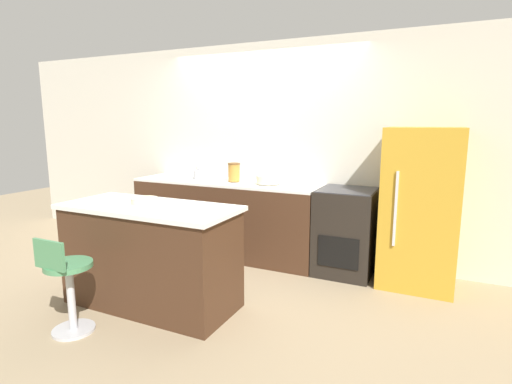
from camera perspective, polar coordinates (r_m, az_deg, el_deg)
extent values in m
plane|color=#998466|center=(4.72, -2.41, -10.50)|extent=(14.00, 14.00, 0.00)
cube|color=beige|center=(5.04, 1.14, 6.02)|extent=(8.00, 0.06, 2.60)
cube|color=#422819|center=(5.03, -4.25, -3.85)|extent=(2.38, 0.64, 0.90)
cube|color=white|center=(4.94, -4.32, 1.39)|extent=(2.38, 0.64, 0.03)
cube|color=#9EA3A8|center=(5.15, -8.34, 1.89)|extent=(0.44, 0.35, 0.01)
cube|color=#422819|center=(3.76, -14.74, -9.06)|extent=(1.54, 0.67, 0.89)
cube|color=white|center=(3.64, -15.07, -2.14)|extent=(1.60, 0.71, 0.04)
cube|color=black|center=(4.50, 12.70, -5.55)|extent=(0.61, 0.64, 0.93)
cube|color=black|center=(4.24, 11.64, -8.47)|extent=(0.42, 0.01, 0.32)
cube|color=#333338|center=(4.40, 12.93, 0.33)|extent=(0.58, 0.60, 0.01)
cube|color=gold|center=(4.32, 22.40, -2.14)|extent=(0.72, 0.65, 1.60)
cube|color=silver|center=(3.99, 19.33, -2.31)|extent=(0.02, 0.02, 0.72)
cylinder|color=#B7B7BC|center=(3.68, -24.58, -17.45)|extent=(0.33, 0.33, 0.02)
cylinder|color=#B7B7BC|center=(3.57, -24.88, -13.80)|extent=(0.06, 0.06, 0.53)
cylinder|color=#478456|center=(3.47, -25.24, -9.44)|extent=(0.36, 0.36, 0.04)
cube|color=#478456|center=(3.34, -27.45, -7.99)|extent=(0.31, 0.02, 0.22)
cylinder|color=silver|center=(5.11, -8.01, 2.53)|extent=(0.16, 0.16, 0.12)
sphere|color=silver|center=(5.10, -8.03, 3.48)|extent=(0.09, 0.09, 0.09)
cylinder|color=beige|center=(4.67, 1.74, 1.77)|extent=(0.28, 0.28, 0.09)
cylinder|color=#B77F33|center=(4.86, -3.16, 2.76)|extent=(0.14, 0.14, 0.21)
cylinder|color=brown|center=(4.84, -3.18, 4.06)|extent=(0.15, 0.15, 0.02)
cylinder|color=beige|center=(3.72, -15.65, -1.19)|extent=(0.24, 0.24, 0.05)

